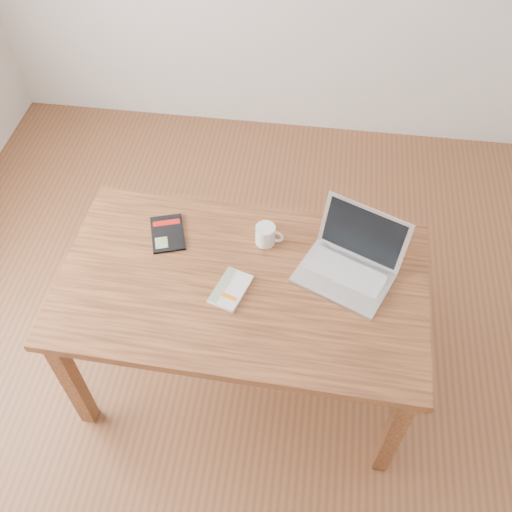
# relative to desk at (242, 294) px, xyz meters

# --- Properties ---
(room) EXTENTS (4.04, 4.04, 2.70)m
(room) POSITION_rel_desk_xyz_m (-0.00, 0.00, 0.69)
(room) COLOR brown
(room) RESTS_ON ground
(desk) EXTENTS (1.53, 0.90, 0.75)m
(desk) POSITION_rel_desk_xyz_m (0.00, 0.00, 0.00)
(desk) COLOR brown
(desk) RESTS_ON ground
(white_guidebook) EXTENTS (0.17, 0.22, 0.02)m
(white_guidebook) POSITION_rel_desk_xyz_m (-0.04, -0.05, 0.10)
(white_guidebook) COLOR silver
(white_guidebook) RESTS_ON desk
(black_guidebook) EXTENTS (0.20, 0.24, 0.01)m
(black_guidebook) POSITION_rel_desk_xyz_m (-0.36, 0.21, 0.10)
(black_guidebook) COLOR black
(black_guidebook) RESTS_ON desk
(laptop) EXTENTS (0.46, 0.44, 0.25)m
(laptop) POSITION_rel_desk_xyz_m (0.43, 0.12, 0.14)
(laptop) COLOR silver
(laptop) RESTS_ON desk
(coffee_mug) EXTENTS (0.12, 0.09, 0.09)m
(coffee_mug) POSITION_rel_desk_xyz_m (0.07, 0.22, 0.14)
(coffee_mug) COLOR white
(coffee_mug) RESTS_ON desk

